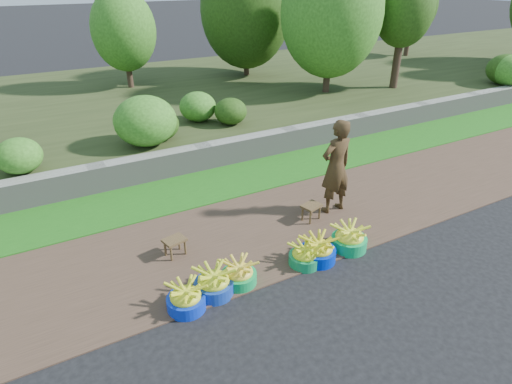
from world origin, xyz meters
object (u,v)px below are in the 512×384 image
basin_a (186,298)px  stool_left (175,242)px  basin_b (214,283)px  stool_right (311,208)px  vendor_woman (336,167)px  basin_f (349,238)px  basin_c (239,274)px  basin_e (318,250)px  basin_d (305,255)px

basin_a → stool_left: size_ratio=1.36×
basin_a → basin_b: size_ratio=0.94×
stool_right → vendor_woman: 0.83m
vendor_woman → basin_b: bearing=17.4°
basin_b → basin_f: (2.28, -0.06, 0.01)m
basin_c → vendor_woman: 2.69m
basin_e → stool_right: (0.58, 0.99, 0.07)m
basin_f → stool_left: basin_f is taller
stool_right → basin_d: bearing=-129.7°
basin_c → vendor_woman: size_ratio=0.29×
basin_d → basin_e: 0.24m
basin_c → basin_e: basin_e is taller
basin_c → vendor_woman: bearing=22.5°
stool_left → stool_right: 2.42m
basin_a → stool_left: basin_a is taller
basin_a → basin_e: (2.10, 0.03, 0.01)m
basin_d → basin_f: bearing=0.2°
vendor_woman → basin_d: bearing=35.9°
stool_left → stool_right: (2.42, -0.15, 0.00)m
basin_a → basin_f: basin_f is taller
stool_right → basin_b: bearing=-157.7°
basin_d → stool_left: (-1.60, 1.13, 0.09)m
stool_left → basin_a: bearing=-102.8°
basin_f → basin_d: bearing=-179.8°
basin_a → basin_f: 2.71m
basin_e → basin_a: bearing=-179.3°
basin_b → basin_d: (1.44, -0.06, -0.02)m
basin_b → stool_left: (-0.17, 1.07, 0.07)m
basin_c → basin_e: (1.28, -0.09, 0.02)m
basin_f → stool_right: 0.98m
basin_b → basin_d: size_ratio=1.14×
vendor_woman → basin_c: bearing=19.9°
basin_b → basin_e: size_ratio=0.99×
basin_e → stool_left: 2.16m
basin_d → basin_e: (0.23, -0.01, 0.02)m
basin_c → basin_f: bearing=-2.3°
stool_left → vendor_woman: (2.96, -0.05, 0.62)m
basin_b → stool_left: size_ratio=1.45×
basin_a → basin_d: 1.87m
basin_f → stool_right: basin_f is taller
basin_a → basin_f: bearing=0.8°
basin_c → vendor_woman: (2.40, 0.99, 0.71)m
basin_a → vendor_woman: size_ratio=0.30×
basin_c → basin_e: bearing=-4.0°
stool_left → vendor_woman: bearing=-1.1°
basin_b → basin_e: (1.67, -0.07, 0.00)m
basin_e → basin_d: bearing=177.7°
basin_a → basin_b: bearing=12.4°
basin_a → stool_right: bearing=20.8°
basin_d → stool_right: size_ratio=1.23×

